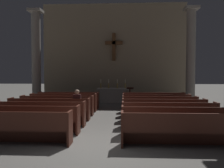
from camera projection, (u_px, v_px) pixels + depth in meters
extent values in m
plane|color=#66635E|center=(96.00, 145.00, 6.33)|extent=(80.00, 80.00, 0.00)
cube|color=#4C2319|center=(10.00, 129.00, 6.44)|extent=(3.37, 0.40, 0.05)
cube|color=#4C2319|center=(6.00, 121.00, 6.21)|extent=(3.37, 0.05, 0.50)
cube|color=#4C2319|center=(13.00, 135.00, 6.63)|extent=(3.37, 0.04, 0.40)
cube|color=#4C2319|center=(70.00, 128.00, 6.33)|extent=(0.06, 0.50, 0.95)
cube|color=#4C2319|center=(27.00, 121.00, 7.58)|extent=(3.37, 0.40, 0.05)
cube|color=#4C2319|center=(24.00, 114.00, 7.34)|extent=(3.37, 0.05, 0.50)
cube|color=#4C2319|center=(30.00, 126.00, 7.77)|extent=(3.37, 0.04, 0.40)
cube|color=#4C2319|center=(78.00, 120.00, 7.47)|extent=(0.06, 0.50, 0.95)
cube|color=#4C2319|center=(40.00, 115.00, 8.72)|extent=(3.37, 0.40, 0.05)
cube|color=#4C2319|center=(38.00, 108.00, 8.48)|extent=(3.37, 0.05, 0.50)
cube|color=#4C2319|center=(42.00, 119.00, 8.90)|extent=(3.37, 0.04, 0.40)
cube|color=#4C2319|center=(84.00, 114.00, 8.60)|extent=(0.06, 0.50, 0.95)
cube|color=#4C2319|center=(50.00, 110.00, 9.85)|extent=(3.37, 0.40, 0.05)
cube|color=#4C2319|center=(48.00, 104.00, 9.62)|extent=(3.37, 0.05, 0.50)
cube|color=#4C2319|center=(51.00, 114.00, 10.04)|extent=(3.37, 0.04, 0.40)
cube|color=#4C2319|center=(89.00, 109.00, 9.74)|extent=(0.06, 0.50, 0.95)
cube|color=#4C2319|center=(11.00, 109.00, 9.92)|extent=(0.06, 0.50, 0.95)
cube|color=#4C2319|center=(57.00, 106.00, 10.99)|extent=(3.37, 0.40, 0.05)
cube|color=#4C2319|center=(56.00, 101.00, 10.75)|extent=(3.37, 0.05, 0.50)
cube|color=#4C2319|center=(58.00, 110.00, 11.18)|extent=(3.37, 0.04, 0.40)
cube|color=#4C2319|center=(93.00, 106.00, 10.87)|extent=(0.06, 0.50, 0.95)
cube|color=#4C2319|center=(23.00, 105.00, 11.06)|extent=(0.06, 0.50, 0.95)
cube|color=#4C2319|center=(64.00, 103.00, 12.12)|extent=(3.37, 0.40, 0.05)
cube|color=#4C2319|center=(62.00, 99.00, 11.89)|extent=(3.37, 0.05, 0.50)
cube|color=#4C2319|center=(65.00, 107.00, 12.31)|extent=(3.37, 0.04, 0.40)
cube|color=#4C2319|center=(96.00, 103.00, 12.01)|extent=(0.06, 0.50, 0.95)
cube|color=#4C2319|center=(32.00, 102.00, 12.19)|extent=(0.06, 0.50, 0.95)
cube|color=#4C2319|center=(69.00, 101.00, 13.26)|extent=(3.37, 0.40, 0.05)
cube|color=#4C2319|center=(68.00, 96.00, 13.02)|extent=(3.37, 0.05, 0.50)
cube|color=#4C2319|center=(70.00, 104.00, 13.45)|extent=(3.37, 0.04, 0.40)
cube|color=#4C2319|center=(98.00, 100.00, 13.15)|extent=(0.06, 0.50, 0.95)
cube|color=#4C2319|center=(40.00, 100.00, 13.33)|extent=(0.06, 0.50, 0.95)
cube|color=#4C2319|center=(185.00, 131.00, 6.18)|extent=(3.37, 0.40, 0.05)
cube|color=#4C2319|center=(188.00, 123.00, 5.95)|extent=(3.37, 0.05, 0.50)
cube|color=#4C2319|center=(183.00, 137.00, 6.37)|extent=(3.37, 0.04, 0.40)
cube|color=#4C2319|center=(122.00, 129.00, 6.25)|extent=(0.06, 0.50, 0.95)
cube|color=#4C2319|center=(176.00, 122.00, 7.32)|extent=(3.37, 0.40, 0.05)
cube|color=#4C2319|center=(178.00, 115.00, 7.08)|extent=(3.37, 0.05, 0.50)
cube|color=#4C2319|center=(174.00, 128.00, 7.51)|extent=(3.37, 0.04, 0.40)
cube|color=#4C2319|center=(122.00, 120.00, 7.39)|extent=(0.06, 0.50, 0.95)
cube|color=#4C2319|center=(169.00, 116.00, 8.46)|extent=(3.37, 0.40, 0.05)
cube|color=#4C2319|center=(170.00, 109.00, 8.22)|extent=(3.37, 0.05, 0.50)
cube|color=#4C2319|center=(168.00, 121.00, 8.64)|extent=(3.37, 0.04, 0.40)
cube|color=#4C2319|center=(123.00, 114.00, 8.52)|extent=(0.06, 0.50, 0.95)
cube|color=#4C2319|center=(216.00, 115.00, 8.34)|extent=(0.06, 0.50, 0.95)
cube|color=#4C2319|center=(164.00, 111.00, 9.59)|extent=(3.37, 0.40, 0.05)
cube|color=#4C2319|center=(165.00, 105.00, 9.36)|extent=(3.37, 0.05, 0.50)
cube|color=#4C2319|center=(163.00, 115.00, 9.78)|extent=(3.37, 0.04, 0.40)
cube|color=#4C2319|center=(123.00, 109.00, 9.66)|extent=(0.06, 0.50, 0.95)
cube|color=#4C2319|center=(205.00, 110.00, 9.48)|extent=(0.06, 0.50, 0.95)
cube|color=#4C2319|center=(159.00, 107.00, 10.73)|extent=(3.37, 0.40, 0.05)
cube|color=#4C2319|center=(160.00, 102.00, 10.49)|extent=(3.37, 0.05, 0.50)
cube|color=#4C2319|center=(159.00, 111.00, 10.92)|extent=(3.37, 0.04, 0.40)
cube|color=#4C2319|center=(123.00, 106.00, 10.80)|extent=(0.06, 0.50, 0.95)
cube|color=#4C2319|center=(197.00, 106.00, 10.61)|extent=(0.06, 0.50, 0.95)
cube|color=#4C2319|center=(156.00, 104.00, 11.86)|extent=(3.37, 0.40, 0.05)
cube|color=#4C2319|center=(157.00, 99.00, 11.63)|extent=(3.37, 0.05, 0.50)
cube|color=#4C2319|center=(155.00, 108.00, 12.05)|extent=(3.37, 0.04, 0.40)
cube|color=#4C2319|center=(123.00, 103.00, 11.93)|extent=(0.06, 0.50, 0.95)
cube|color=#4C2319|center=(190.00, 103.00, 11.75)|extent=(0.06, 0.50, 0.95)
cube|color=#4C2319|center=(153.00, 101.00, 13.00)|extent=(3.37, 0.40, 0.05)
cube|color=#4C2319|center=(154.00, 97.00, 12.76)|extent=(3.37, 0.05, 0.50)
cube|color=#4C2319|center=(153.00, 105.00, 13.19)|extent=(3.37, 0.04, 0.40)
cube|color=#4C2319|center=(123.00, 100.00, 13.07)|extent=(0.06, 0.50, 0.95)
cube|color=#4C2319|center=(184.00, 101.00, 12.89)|extent=(0.06, 0.50, 0.95)
cube|color=gray|center=(37.00, 103.00, 15.03)|extent=(0.80, 0.80, 0.20)
cylinder|color=gray|center=(36.00, 58.00, 14.91)|extent=(0.57, 0.57, 6.01)
cube|color=gray|center=(36.00, 11.00, 14.78)|extent=(0.85, 0.85, 0.16)
cube|color=gray|center=(190.00, 104.00, 14.50)|extent=(0.80, 0.80, 0.20)
cylinder|color=gray|center=(191.00, 58.00, 14.38)|extent=(0.57, 0.57, 6.01)
cube|color=gray|center=(191.00, 8.00, 14.25)|extent=(0.85, 0.85, 0.16)
cube|color=#A8A399|center=(113.00, 96.00, 15.89)|extent=(1.76, 0.72, 0.88)
cube|color=#A8A399|center=(113.00, 89.00, 15.87)|extent=(2.20, 0.90, 0.12)
cube|color=silver|center=(113.00, 88.00, 15.86)|extent=(2.09, 0.86, 0.01)
cylinder|color=#B79338|center=(101.00, 88.00, 15.91)|extent=(0.16, 0.16, 0.02)
cylinder|color=#B79338|center=(101.00, 86.00, 15.90)|extent=(0.07, 0.07, 0.34)
cylinder|color=silver|center=(101.00, 81.00, 15.89)|extent=(0.04, 0.04, 0.28)
cylinder|color=#B79338|center=(109.00, 88.00, 15.88)|extent=(0.16, 0.16, 0.02)
cylinder|color=#B79338|center=(109.00, 86.00, 15.87)|extent=(0.07, 0.07, 0.34)
cylinder|color=silver|center=(109.00, 81.00, 15.86)|extent=(0.04, 0.04, 0.28)
cylinder|color=#B79338|center=(117.00, 88.00, 15.85)|extent=(0.16, 0.16, 0.02)
cylinder|color=#B79338|center=(117.00, 86.00, 15.84)|extent=(0.07, 0.07, 0.34)
cylinder|color=silver|center=(117.00, 81.00, 15.83)|extent=(0.04, 0.04, 0.28)
cylinder|color=#B79338|center=(125.00, 88.00, 15.82)|extent=(0.16, 0.16, 0.02)
cylinder|color=#B79338|center=(125.00, 86.00, 15.81)|extent=(0.07, 0.07, 0.34)
cylinder|color=silver|center=(125.00, 81.00, 15.80)|extent=(0.04, 0.04, 0.28)
cube|color=gray|center=(114.00, 52.00, 17.43)|extent=(10.87, 0.25, 7.33)
cube|color=brown|center=(114.00, 47.00, 17.17)|extent=(0.25, 0.25, 2.06)
cube|color=brown|center=(114.00, 43.00, 17.15)|extent=(1.32, 0.25, 0.25)
cylinder|color=#4C2319|center=(130.00, 105.00, 14.65)|extent=(0.36, 0.36, 0.04)
cylinder|color=#4C2319|center=(130.00, 97.00, 14.63)|extent=(0.10, 0.10, 1.05)
cube|color=#4C2319|center=(130.00, 88.00, 14.60)|extent=(0.44, 0.31, 0.15)
cube|color=#26262B|center=(78.00, 114.00, 9.97)|extent=(0.24, 0.14, 0.45)
cube|color=#26262B|center=(78.00, 108.00, 9.83)|extent=(0.28, 0.36, 0.12)
cube|color=#381919|center=(77.00, 101.00, 9.69)|extent=(0.32, 0.20, 0.54)
sphere|color=beige|center=(77.00, 92.00, 9.67)|extent=(0.20, 0.20, 0.20)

